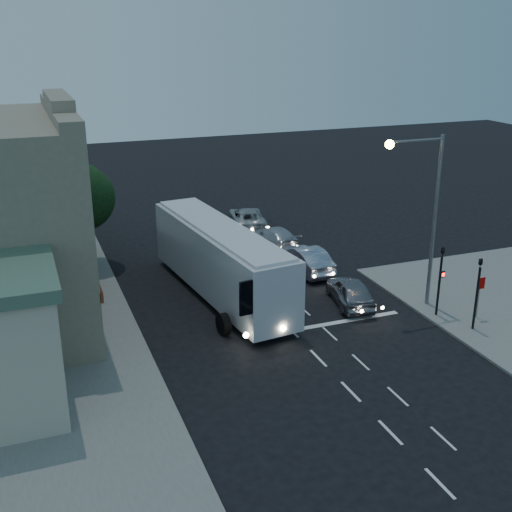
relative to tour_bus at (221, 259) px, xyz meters
name	(u,v)px	position (x,y,z in m)	size (l,w,h in m)	color
ground	(309,348)	(1.88, -7.37, -2.18)	(120.00, 120.00, 0.00)	black
sidewalk_far	(9,321)	(-11.12, 0.63, -2.12)	(12.00, 50.00, 0.12)	slate
road_markings	(304,316)	(3.17, -4.06, -2.17)	(8.00, 30.55, 0.01)	silver
tour_bus	(221,259)	(0.00, 0.00, 0.00)	(4.21, 13.37, 4.03)	silver
car_suv	(350,291)	(6.11, -3.57, -1.43)	(1.76, 4.37, 1.49)	gray
car_sedan_a	(306,259)	(5.97, 1.74, -1.39)	(1.67, 4.79, 1.58)	#ABAABC
car_sedan_b	(274,237)	(6.01, 6.82, -1.51)	(1.87, 4.61, 1.34)	#B4B5BC
car_sedan_c	(247,218)	(5.81, 11.67, -1.46)	(2.38, 5.16, 1.43)	#ABABAB
traffic_signal_main	(441,273)	(9.48, -6.59, 0.24)	(0.25, 0.35, 4.10)	black
traffic_signal_side	(478,285)	(10.18, -8.57, 0.24)	(0.18, 0.15, 4.10)	black
regulatory_sign	(480,291)	(11.18, -7.61, -0.58)	(0.45, 0.12, 2.20)	slate
streetlight	(426,203)	(9.23, -5.17, 3.56)	(3.32, 0.44, 9.00)	slate
street_tree	(81,195)	(-6.32, 7.65, 2.32)	(4.00, 4.00, 6.20)	black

